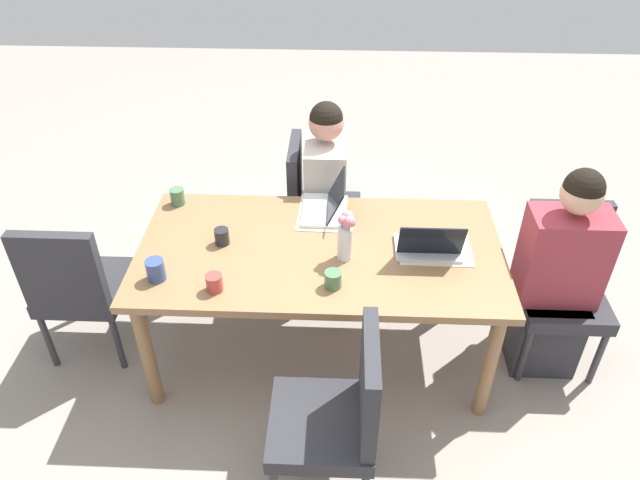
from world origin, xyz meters
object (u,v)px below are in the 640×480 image
object	(u,v)px
dining_table	(320,260)
laptop_near_left_mid	(327,206)
chair_head_left_left_near	(561,278)
chair_near_left_mid	(314,202)
coffee_mug_far_left	(222,236)
chair_head_right_right_near	(77,284)
coffee_mug_near_right	(214,283)
person_near_left_mid	(326,204)
coffee_mug_centre_right	(333,279)
flower_vase	(346,235)
person_head_left_left_near	(555,283)
coffee_mug_near_left	(156,270)
chair_far_left_far	(339,412)
laptop_head_left_left_near	(428,246)
coffee_mug_centre_left	(177,197)

from	to	relation	value
dining_table	laptop_near_left_mid	xyz separation A→B (m)	(-0.02, -0.32, 0.12)
chair_head_left_left_near	chair_near_left_mid	world-z (taller)	same
laptop_near_left_mid	coffee_mug_far_left	world-z (taller)	laptop_near_left_mid
chair_head_right_right_near	coffee_mug_near_right	world-z (taller)	chair_head_right_right_near
person_near_left_mid	coffee_mug_centre_right	size ratio (longest dim) A/B	14.67
person_near_left_mid	coffee_mug_centre_right	bearing A→B (deg)	93.83
coffee_mug_near_right	dining_table	bearing A→B (deg)	-144.39
coffee_mug_centre_right	dining_table	bearing A→B (deg)	-75.96
flower_vase	person_head_left_left_near	bearing A→B (deg)	-175.60
flower_vase	coffee_mug_near_left	distance (m)	0.90
person_near_left_mid	chair_far_left_far	bearing A→B (deg)	94.09
laptop_near_left_mid	coffee_mug_near_right	bearing A→B (deg)	53.19
dining_table	person_head_left_left_near	world-z (taller)	person_head_left_left_near
dining_table	coffee_mug_near_left	bearing A→B (deg)	19.59
coffee_mug_near_left	coffee_mug_near_right	distance (m)	0.29
person_near_left_mid	coffee_mug_far_left	bearing A→B (deg)	53.86
person_head_left_left_near	chair_far_left_far	distance (m)	1.38
laptop_near_left_mid	chair_far_left_far	bearing A→B (deg)	94.57
dining_table	person_near_left_mid	bearing A→B (deg)	-90.43
coffee_mug_near_right	chair_head_right_right_near	bearing A→B (deg)	-18.80
chair_far_left_far	laptop_head_left_left_near	world-z (taller)	laptop_head_left_left_near
person_near_left_mid	dining_table	bearing A→B (deg)	89.57
coffee_mug_centre_right	coffee_mug_far_left	xyz separation A→B (m)	(0.57, -0.31, 0.00)
laptop_near_left_mid	coffee_mug_centre_left	xyz separation A→B (m)	(0.83, -0.05, 0.00)
person_near_left_mid	chair_head_left_left_near	bearing A→B (deg)	154.07
dining_table	chair_near_left_mid	xyz separation A→B (m)	(0.07, -0.76, -0.15)
laptop_near_left_mid	laptop_head_left_left_near	xyz separation A→B (m)	(-0.51, 0.34, 0.00)
flower_vase	laptop_near_left_mid	xyz separation A→B (m)	(0.10, -0.39, -0.09)
person_near_left_mid	laptop_head_left_left_near	distance (m)	0.93
flower_vase	laptop_near_left_mid	distance (m)	0.41
flower_vase	coffee_mug_near_left	world-z (taller)	flower_vase
chair_near_left_mid	coffee_mug_centre_right	xyz separation A→B (m)	(-0.14, 1.05, 0.27)
coffee_mug_centre_right	laptop_near_left_mid	bearing A→B (deg)	-85.44
flower_vase	coffee_mug_centre_left	size ratio (longest dim) A/B	2.78
coffee_mug_near_right	coffee_mug_centre_right	xyz separation A→B (m)	(-0.54, -0.05, -0.00)
coffee_mug_near_right	coffee_mug_far_left	size ratio (longest dim) A/B	1.00
person_head_left_left_near	person_near_left_mid	bearing A→B (deg)	-29.78
laptop_head_left_left_near	coffee_mug_near_left	world-z (taller)	laptop_head_left_left_near
dining_table	coffee_mug_centre_right	world-z (taller)	coffee_mug_centre_right
chair_head_left_left_near	laptop_near_left_mid	bearing A→B (deg)	-10.55
person_head_left_left_near	coffee_mug_near_left	distance (m)	2.00
chair_head_left_left_near	person_head_left_left_near	size ratio (longest dim) A/B	0.75
coffee_mug_near_right	coffee_mug_centre_left	size ratio (longest dim) A/B	0.91
chair_head_left_left_near	flower_vase	world-z (taller)	flower_vase
chair_far_left_far	laptop_head_left_left_near	distance (m)	0.94
person_head_left_left_near	flower_vase	xyz separation A→B (m)	(1.09, 0.08, 0.34)
coffee_mug_centre_right	laptop_head_left_left_near	bearing A→B (deg)	-149.89
coffee_mug_centre_right	coffee_mug_far_left	distance (m)	0.64
laptop_head_left_left_near	coffee_mug_far_left	world-z (taller)	laptop_head_left_left_near
dining_table	coffee_mug_near_left	xyz separation A→B (m)	(0.75, 0.27, 0.13)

